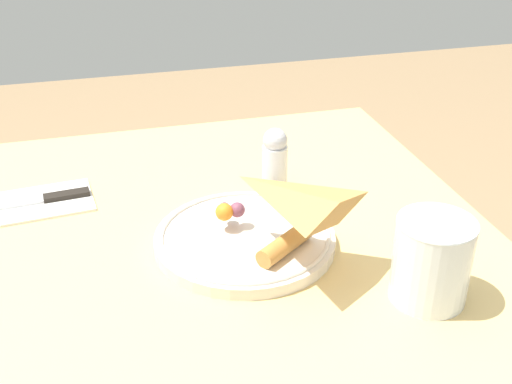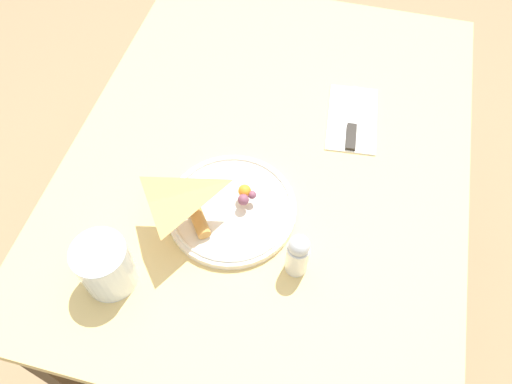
{
  "view_description": "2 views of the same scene",
  "coord_description": "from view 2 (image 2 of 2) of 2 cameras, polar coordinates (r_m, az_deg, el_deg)",
  "views": [
    {
      "loc": [
        0.01,
        0.72,
        1.21
      ],
      "look_at": [
        -0.18,
        0.01,
        0.8
      ],
      "focal_mm": 45.0,
      "sensor_mm": 36.0,
      "label": 1
    },
    {
      "loc": [
        -0.61,
        -0.13,
        1.53
      ],
      "look_at": [
        -0.14,
        -0.01,
        0.79
      ],
      "focal_mm": 35.0,
      "sensor_mm": 36.0,
      "label": 2
    }
  ],
  "objects": [
    {
      "name": "plate_pizza",
      "position": [
        0.91,
        -2.83,
        -1.77
      ],
      "size": [
        0.24,
        0.24,
        0.05
      ],
      "color": "silver",
      "rests_on": "dining_table"
    },
    {
      "name": "dining_table",
      "position": [
        1.1,
        1.45,
        1.23
      ],
      "size": [
        1.01,
        0.78,
        0.74
      ],
      "color": "#DBB770",
      "rests_on": "ground_plane"
    },
    {
      "name": "butter_knife",
      "position": [
        1.07,
        10.95,
        8.08
      ],
      "size": [
        0.18,
        0.03,
        0.01
      ],
      "rotation": [
        0.0,
        0.0,
        0.09
      ],
      "color": "black",
      "rests_on": "napkin_folded"
    },
    {
      "name": "napkin_folded",
      "position": [
        1.08,
        10.93,
        8.24
      ],
      "size": [
        0.19,
        0.12,
        0.0
      ],
      "rotation": [
        0.0,
        0.0,
        0.1
      ],
      "color": "white",
      "rests_on": "dining_table"
    },
    {
      "name": "salt_shaker",
      "position": [
        0.83,
        4.8,
        -7.11
      ],
      "size": [
        0.04,
        0.04,
        0.1
      ],
      "color": "silver",
      "rests_on": "dining_table"
    },
    {
      "name": "ground_plane",
      "position": [
        1.65,
        0.99,
        -11.09
      ],
      "size": [
        6.0,
        6.0,
        0.0
      ],
      "primitive_type": "plane",
      "color": "#997A56"
    },
    {
      "name": "milk_glass",
      "position": [
        0.86,
        -16.77,
        -8.2
      ],
      "size": [
        0.09,
        0.09,
        0.1
      ],
      "color": "white",
      "rests_on": "dining_table"
    }
  ]
}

